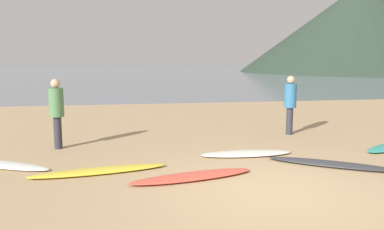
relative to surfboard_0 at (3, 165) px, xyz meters
The scene contains 10 objects.
ground_plane 9.05m from the surfboard_0, 57.79° to the left, with size 120.00×120.00×0.20m, color tan.
ocean_water 60.38m from the surfboard_0, 85.42° to the left, with size 140.00×100.00×0.01m, color slate.
headland_hill 55.75m from the surfboard_0, 51.51° to the left, with size 32.78×32.78×12.04m, color #28382B.
surfboard_0 is the anchor object (origin of this frame).
surfboard_1 2.09m from the surfboard_0, 21.42° to the right, with size 2.61×0.45×0.09m, color yellow.
surfboard_2 3.91m from the surfboard_0, 21.04° to the right, with size 2.37×0.50×0.09m, color #D84C38.
surfboard_3 5.12m from the surfboard_0, ahead, with size 2.09×0.59×0.09m, color silver.
surfboard_4 6.67m from the surfboard_0, ahead, with size 2.61×0.46×0.09m, color #333338.
person_0 7.46m from the surfboard_0, 17.73° to the left, with size 0.34×0.34×1.66m.
person_1 1.95m from the surfboard_0, 60.24° to the left, with size 0.34×0.34×1.68m.
Camera 1 is at (-2.33, -6.00, 2.22)m, focal length 37.38 mm.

